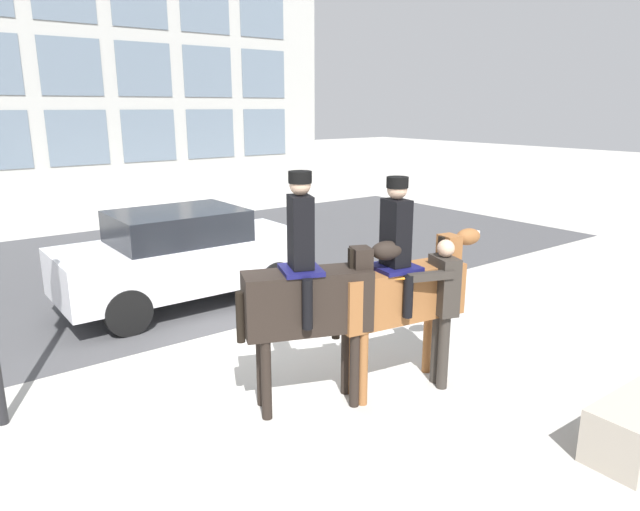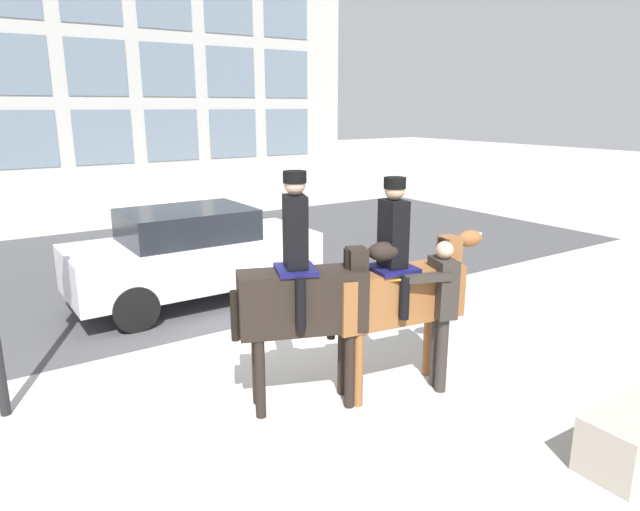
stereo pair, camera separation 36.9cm
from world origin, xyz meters
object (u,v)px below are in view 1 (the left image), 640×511
(mounted_horse_lead, at_px, (310,294))
(pedestrian_bystander, at_px, (442,302))
(street_car_near_lane, at_px, (184,256))
(mounted_horse_companion, at_px, (402,286))

(mounted_horse_lead, distance_m, pedestrian_bystander, 1.61)
(mounted_horse_lead, relative_size, street_car_near_lane, 0.64)
(mounted_horse_lead, bearing_deg, pedestrian_bystander, 1.37)
(mounted_horse_lead, height_order, mounted_horse_companion, mounted_horse_lead)
(pedestrian_bystander, distance_m, street_car_near_lane, 4.72)
(pedestrian_bystander, xyz_separation_m, street_car_near_lane, (-1.18, 4.56, -0.22))
(pedestrian_bystander, bearing_deg, mounted_horse_lead, -0.27)
(mounted_horse_companion, bearing_deg, mounted_horse_lead, 174.51)
(mounted_horse_companion, relative_size, street_car_near_lane, 0.61)
(mounted_horse_lead, height_order, street_car_near_lane, mounted_horse_lead)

